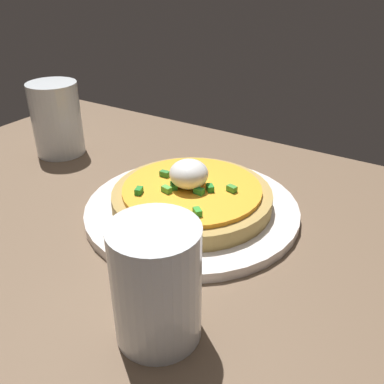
% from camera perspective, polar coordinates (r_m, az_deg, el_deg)
% --- Properties ---
extents(dining_table, '(1.15, 0.76, 0.03)m').
position_cam_1_polar(dining_table, '(0.50, 1.48, -11.07)').
color(dining_table, brown).
rests_on(dining_table, ground).
extents(plate, '(0.29, 0.29, 0.01)m').
position_cam_1_polar(plate, '(0.58, -0.00, -2.31)').
color(plate, white).
rests_on(plate, dining_table).
extents(pizza, '(0.21, 0.21, 0.06)m').
position_cam_1_polar(pizza, '(0.56, -0.04, -0.37)').
color(pizza, tan).
rests_on(pizza, plate).
extents(cup_near, '(0.08, 0.08, 0.12)m').
position_cam_1_polar(cup_near, '(0.38, -4.77, -12.42)').
color(cup_near, silver).
rests_on(cup_near, dining_table).
extents(cup_far, '(0.08, 0.08, 0.12)m').
position_cam_1_polar(cup_far, '(0.77, -17.63, 9.00)').
color(cup_far, silver).
rests_on(cup_far, dining_table).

